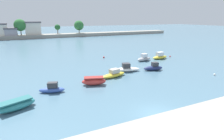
# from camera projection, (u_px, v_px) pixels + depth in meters

# --- Properties ---
(ground_plane) EXTENTS (400.00, 400.00, 0.00)m
(ground_plane) POSITION_uv_depth(u_px,v_px,m) (157.00, 114.00, 19.29)
(ground_plane) COLOR slate
(moored_boat_0) EXTENTS (4.40, 2.87, 1.11)m
(moored_boat_0) POSITION_uv_depth(u_px,v_px,m) (16.00, 105.00, 20.15)
(moored_boat_0) COLOR teal
(moored_boat_0) RESTS_ON ground
(moored_boat_1) EXTENTS (3.54, 2.11, 1.41)m
(moored_boat_1) POSITION_uv_depth(u_px,v_px,m) (52.00, 89.00, 24.82)
(moored_boat_1) COLOR #3856A8
(moored_boat_1) RESTS_ON ground
(moored_boat_2) EXTENTS (3.84, 2.41, 1.21)m
(moored_boat_2) POSITION_uv_depth(u_px,v_px,m) (94.00, 81.00, 27.58)
(moored_boat_2) COLOR #C63833
(moored_boat_2) RESTS_ON ground
(moored_boat_3) EXTENTS (4.94, 2.47, 1.38)m
(moored_boat_3) POSITION_uv_depth(u_px,v_px,m) (114.00, 74.00, 31.23)
(moored_boat_3) COLOR yellow
(moored_boat_3) RESTS_ON ground
(moored_boat_4) EXTENTS (5.00, 2.88, 1.57)m
(moored_boat_4) POSITION_uv_depth(u_px,v_px,m) (127.00, 69.00, 34.49)
(moored_boat_4) COLOR white
(moored_boat_4) RESTS_ON ground
(moored_boat_5) EXTENTS (3.98, 2.01, 1.54)m
(moored_boat_5) POSITION_uv_depth(u_px,v_px,m) (153.00, 67.00, 35.22)
(moored_boat_5) COLOR navy
(moored_boat_5) RESTS_ON ground
(moored_boat_6) EXTENTS (3.92, 1.94, 1.70)m
(moored_boat_6) POSITION_uv_depth(u_px,v_px,m) (144.00, 58.00, 42.74)
(moored_boat_6) COLOR #9E9EA3
(moored_boat_6) RESTS_ON ground
(moored_boat_7) EXTENTS (4.32, 1.72, 1.70)m
(moored_boat_7) POSITION_uv_depth(u_px,v_px,m) (160.00, 56.00, 44.83)
(moored_boat_7) COLOR yellow
(moored_boat_7) RESTS_ON ground
(mooring_buoy_0) EXTENTS (0.34, 0.34, 0.34)m
(mooring_buoy_0) POSITION_uv_depth(u_px,v_px,m) (170.00, 56.00, 47.15)
(mooring_buoy_0) COLOR red
(mooring_buoy_0) RESTS_ON ground
(mooring_buoy_1) EXTENTS (0.37, 0.37, 0.37)m
(mooring_buoy_1) POSITION_uv_depth(u_px,v_px,m) (214.00, 75.00, 32.09)
(mooring_buoy_1) COLOR white
(mooring_buoy_1) RESTS_ON ground
(mooring_buoy_2) EXTENTS (0.41, 0.41, 0.41)m
(mooring_buoy_2) POSITION_uv_depth(u_px,v_px,m) (104.00, 57.00, 45.87)
(mooring_buoy_2) COLOR red
(mooring_buoy_2) RESTS_ON ground
(distant_shoreline) EXTENTS (137.03, 7.00, 8.99)m
(distant_shoreline) POSITION_uv_depth(u_px,v_px,m) (35.00, 33.00, 88.92)
(distant_shoreline) COLOR gray
(distant_shoreline) RESTS_ON ground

